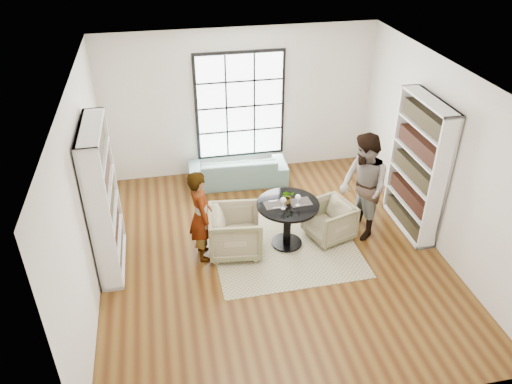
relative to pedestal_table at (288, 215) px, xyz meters
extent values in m
plane|color=brown|center=(-0.30, -0.22, -0.59)|extent=(6.00, 6.00, 0.00)
plane|color=silver|center=(-0.30, 2.78, 0.91)|extent=(5.50, 0.00, 5.50)
plane|color=silver|center=(-3.05, -0.22, 0.91)|extent=(0.00, 6.00, 6.00)
plane|color=silver|center=(2.45, -0.22, 0.91)|extent=(0.00, 6.00, 6.00)
plane|color=silver|center=(-0.30, -3.22, 0.91)|extent=(5.50, 0.00, 5.50)
plane|color=white|center=(-0.30, -0.22, 2.41)|extent=(6.00, 6.00, 0.00)
cube|color=black|center=(-0.30, 2.76, 0.86)|extent=(1.82, 0.06, 2.22)
cube|color=white|center=(-0.30, 2.72, 0.86)|extent=(1.70, 0.02, 2.10)
cube|color=tan|center=(-0.06, 0.05, -0.59)|extent=(2.43, 2.43, 0.01)
cylinder|color=black|center=(0.00, 0.00, -0.57)|extent=(0.53, 0.53, 0.04)
cylinder|color=black|center=(0.00, 0.00, -0.19)|extent=(0.13, 0.13, 0.74)
cylinder|color=black|center=(0.00, 0.00, 0.21)|extent=(1.03, 1.03, 0.04)
imported|color=gray|center=(-0.46, 2.23, -0.30)|extent=(2.02, 0.86, 0.58)
imported|color=tan|center=(-0.88, -0.02, -0.20)|extent=(0.95, 0.93, 0.78)
imported|color=tan|center=(0.76, 0.06, -0.26)|extent=(0.91, 0.90, 0.66)
imported|color=gray|center=(-1.43, -0.02, 0.20)|extent=(0.43, 0.61, 1.57)
imported|color=gray|center=(1.31, 0.06, 0.35)|extent=(0.80, 0.98, 1.88)
cube|color=#2A2624|center=(-0.22, 0.01, 0.23)|extent=(0.35, 0.28, 0.01)
cube|color=#2A2624|center=(0.21, 0.00, 0.23)|extent=(0.35, 0.28, 0.01)
cylinder|color=silver|center=(-0.11, -0.13, 0.23)|extent=(0.08, 0.08, 0.01)
cylinder|color=silver|center=(-0.11, -0.13, 0.29)|extent=(0.01, 0.01, 0.12)
sphere|color=maroon|center=(-0.11, -0.13, 0.39)|extent=(0.09, 0.09, 0.09)
ellipsoid|color=white|center=(-0.11, -0.13, 0.39)|extent=(0.10, 0.10, 0.11)
cylinder|color=silver|center=(0.14, -0.09, 0.23)|extent=(0.08, 0.08, 0.01)
cylinder|color=silver|center=(0.14, -0.09, 0.29)|extent=(0.01, 0.01, 0.12)
sphere|color=maroon|center=(0.14, -0.09, 0.38)|extent=(0.09, 0.09, 0.09)
ellipsoid|color=white|center=(0.14, -0.09, 0.38)|extent=(0.09, 0.09, 0.10)
imported|color=gray|center=(-0.01, 0.03, 0.34)|extent=(0.21, 0.18, 0.23)
camera|label=1|loc=(-1.86, -6.56, 4.64)|focal=35.00mm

